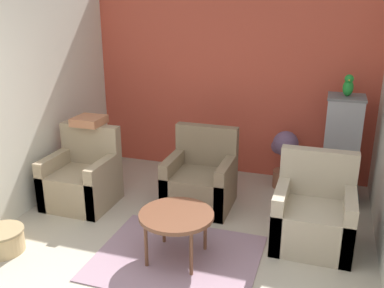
# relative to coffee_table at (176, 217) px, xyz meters

# --- Properties ---
(wall_back_accent) EXTENTS (4.15, 0.06, 2.77)m
(wall_back_accent) POSITION_rel_coffee_table_xyz_m (-0.08, 2.48, 0.92)
(wall_back_accent) COLOR #C64C38
(wall_back_accent) RESTS_ON ground_plane
(wall_left) EXTENTS (0.06, 3.41, 2.77)m
(wall_left) POSITION_rel_coffee_table_xyz_m (-2.13, 0.74, 0.92)
(wall_left) COLOR beige
(wall_left) RESTS_ON ground_plane
(area_rug) EXTENTS (1.62, 1.34, 0.01)m
(area_rug) POSITION_rel_coffee_table_xyz_m (0.00, -0.00, -0.45)
(area_rug) COLOR gray
(area_rug) RESTS_ON ground_plane
(coffee_table) EXTENTS (0.74, 0.74, 0.50)m
(coffee_table) POSITION_rel_coffee_table_xyz_m (0.00, 0.00, 0.00)
(coffee_table) COLOR brown
(coffee_table) RESTS_ON ground_plane
(armchair_left) EXTENTS (0.80, 0.74, 0.97)m
(armchair_left) POSITION_rel_coffee_table_xyz_m (-1.56, 0.79, -0.14)
(armchair_left) COLOR #9E896B
(armchair_left) RESTS_ON ground_plane
(armchair_right) EXTENTS (0.80, 0.74, 0.97)m
(armchair_right) POSITION_rel_coffee_table_xyz_m (1.27, 0.71, -0.14)
(armchair_right) COLOR tan
(armchair_right) RESTS_ON ground_plane
(armchair_middle) EXTENTS (0.80, 0.74, 0.97)m
(armchair_middle) POSITION_rel_coffee_table_xyz_m (-0.12, 1.21, -0.14)
(armchair_middle) COLOR #7A664C
(armchair_middle) RESTS_ON ground_plane
(birdcage) EXTENTS (0.55, 0.55, 1.37)m
(birdcage) POSITION_rel_coffee_table_xyz_m (1.51, 1.95, 0.19)
(birdcage) COLOR slate
(birdcage) RESTS_ON ground_plane
(parrot) EXTENTS (0.13, 0.23, 0.27)m
(parrot) POSITION_rel_coffee_table_xyz_m (1.51, 1.95, 1.03)
(parrot) COLOR #1E842D
(parrot) RESTS_ON birdcage
(potted_plant) EXTENTS (0.38, 0.34, 0.81)m
(potted_plant) POSITION_rel_coffee_table_xyz_m (0.80, 2.08, 0.03)
(potted_plant) COLOR brown
(potted_plant) RESTS_ON ground_plane
(wicker_basket) EXTENTS (0.44, 0.44, 0.24)m
(wicker_basket) POSITION_rel_coffee_table_xyz_m (-1.75, -0.44, -0.33)
(wicker_basket) COLOR tan
(wicker_basket) RESTS_ON ground_plane
(throw_pillow) EXTENTS (0.36, 0.36, 0.10)m
(throw_pillow) POSITION_rel_coffee_table_xyz_m (-1.56, 1.05, 0.56)
(throw_pillow) COLOR #B2704C
(throw_pillow) RESTS_ON armchair_left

